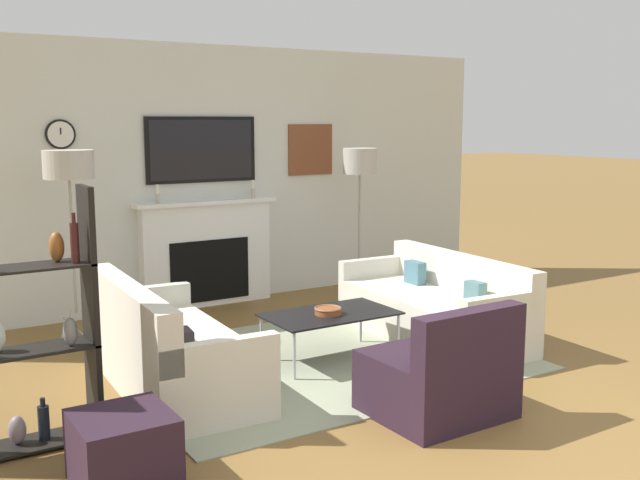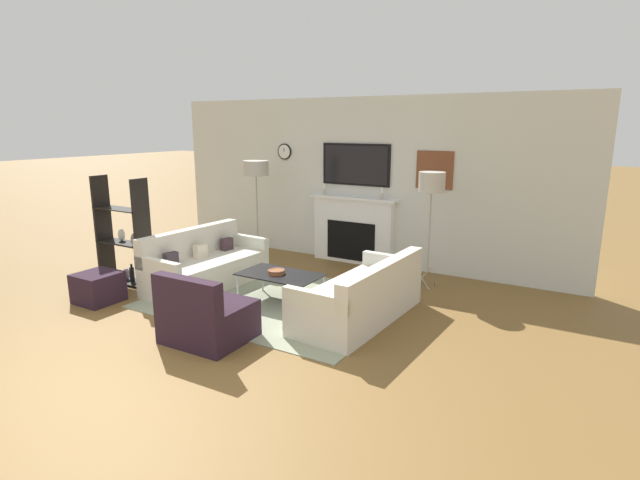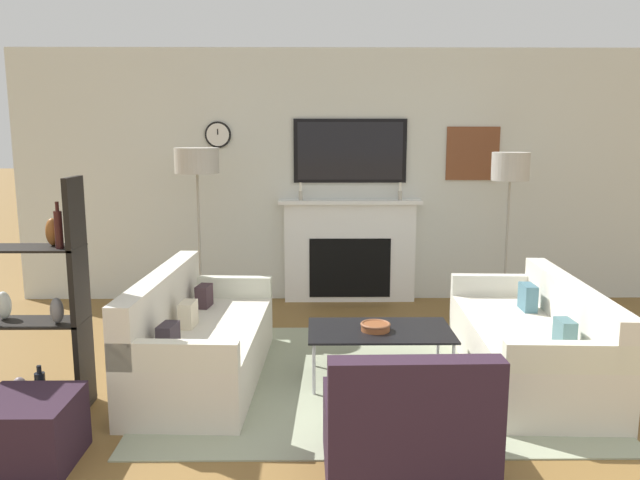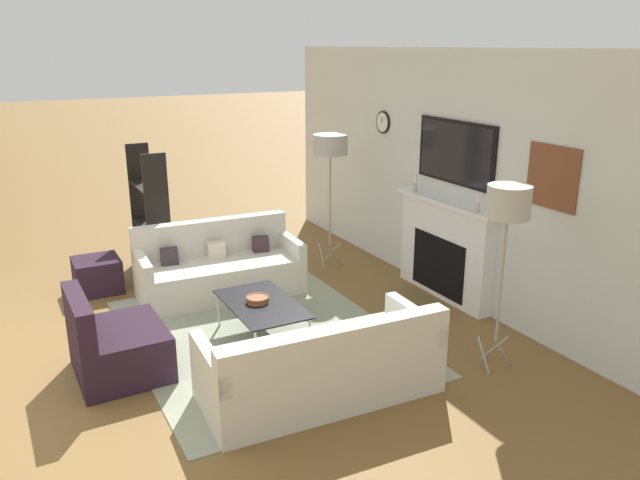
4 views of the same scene
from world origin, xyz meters
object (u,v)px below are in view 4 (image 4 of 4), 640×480
object	(u,v)px
couch_right	(322,367)
shelf_unit	(151,217)
floor_lamp_left	(330,146)
floor_lamp_right	(508,205)
ottoman	(97,275)
armchair	(115,346)
couch_left	(219,270)
decorative_bowl	(257,299)
coffee_table	(261,305)

from	to	relation	value
couch_right	shelf_unit	xyz separation A→B (m)	(-3.57, -0.48, 0.44)
shelf_unit	floor_lamp_left	bearing A→B (deg)	68.44
floor_lamp_right	shelf_unit	distance (m)	4.43
ottoman	armchair	bearing A→B (deg)	-4.90
couch_left	couch_right	distance (m)	2.50
floor_lamp_left	ottoman	bearing A→B (deg)	-99.29
couch_left	decorative_bowl	bearing A→B (deg)	-2.89
shelf_unit	coffee_table	bearing A→B (deg)	10.32
shelf_unit	ottoman	size ratio (longest dim) A/B	3.08
armchair	floor_lamp_right	bearing A→B (deg)	64.48
floor_lamp_right	couch_left	bearing A→B (deg)	-150.24
couch_left	couch_right	world-z (taller)	couch_left
floor_lamp_right	couch_right	bearing A→B (deg)	-99.63
armchair	coffee_table	distance (m)	1.36
couch_left	couch_right	xyz separation A→B (m)	(2.50, -0.00, -0.02)
decorative_bowl	ottoman	xyz separation A→B (m)	(-2.03, -1.15, -0.23)
coffee_table	ottoman	distance (m)	2.39
couch_right	coffee_table	world-z (taller)	couch_right
armchair	shelf_unit	world-z (taller)	shelf_unit
armchair	coffee_table	bearing A→B (deg)	89.73
floor_lamp_right	armchair	bearing A→B (deg)	-115.52
coffee_table	floor_lamp_left	xyz separation A→B (m)	(-1.61, 1.62, 1.17)
coffee_table	ottoman	size ratio (longest dim) A/B	2.10
couch_left	floor_lamp_left	distance (m)	2.03
decorative_bowl	floor_lamp_right	distance (m)	2.43
couch_right	floor_lamp_right	world-z (taller)	floor_lamp_right
couch_left	floor_lamp_left	bearing A→B (deg)	99.37
couch_right	ottoman	distance (m)	3.44
decorative_bowl	floor_lamp_left	bearing A→B (deg)	133.69
armchair	ottoman	distance (m)	2.07
couch_left	ottoman	xyz separation A→B (m)	(-0.72, -1.22, -0.09)
couch_left	decorative_bowl	world-z (taller)	couch_left
armchair	decorative_bowl	xyz separation A→B (m)	(-0.03, 1.33, 0.16)
floor_lamp_right	shelf_unit	world-z (taller)	floor_lamp_right
shelf_unit	couch_left	bearing A→B (deg)	24.21
armchair	floor_lamp_left	world-z (taller)	floor_lamp_left
couch_right	floor_lamp_left	world-z (taller)	floor_lamp_left
coffee_table	shelf_unit	size ratio (longest dim) A/B	0.68
floor_lamp_left	ottoman	distance (m)	3.14
couch_right	decorative_bowl	xyz separation A→B (m)	(-1.18, -0.06, 0.16)
armchair	decorative_bowl	world-z (taller)	armchair
floor_lamp_left	floor_lamp_right	bearing A→B (deg)	0.00
coffee_table	couch_left	bearing A→B (deg)	178.20
couch_left	armchair	size ratio (longest dim) A/B	2.14
floor_lamp_left	decorative_bowl	bearing A→B (deg)	-46.31
couch_left	couch_right	size ratio (longest dim) A/B	0.95
coffee_table	ottoman	world-z (taller)	coffee_table
coffee_table	ottoman	bearing A→B (deg)	-150.37
floor_lamp_left	couch_right	bearing A→B (deg)	-29.89
couch_left	armchair	distance (m)	1.94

